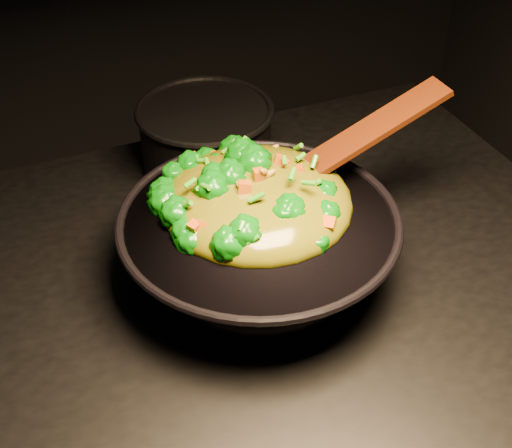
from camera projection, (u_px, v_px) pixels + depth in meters
name	position (u px, v px, depth m)	size (l,w,h in m)	color
wok	(259.00, 249.00, 0.95)	(0.36, 0.36, 0.10)	black
stir_fry	(257.00, 178.00, 0.92)	(0.25, 0.25, 0.09)	#095C06
spatula	(347.00, 145.00, 0.96)	(0.31, 0.05, 0.01)	#391905
back_pot	(206.00, 140.00, 1.15)	(0.21, 0.21, 0.12)	black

